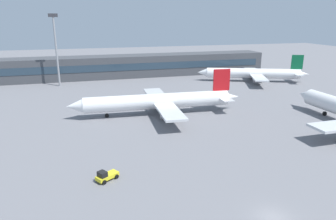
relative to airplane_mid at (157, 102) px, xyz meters
The scene contains 6 objects.
ground_plane 8.37m from the airplane_mid, 63.53° to the right, with size 400.00×400.00×0.00m, color slate.
terminal_building 56.85m from the airplane_mid, 86.57° to the left, with size 118.52×12.13×9.00m.
airplane_mid is the anchor object (origin of this frame).
airplane_far 56.74m from the airplane_mid, 34.33° to the left, with size 41.22×29.59×10.69m.
baggage_tug_yellow 35.49m from the airplane_mid, 117.15° to the right, with size 3.85×3.19×1.75m.
floodlight_tower_west 52.65m from the airplane_mid, 120.62° to the left, with size 3.20×0.80×25.81m.
Camera 1 is at (-22.28, -28.92, 24.36)m, focal length 33.18 mm.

